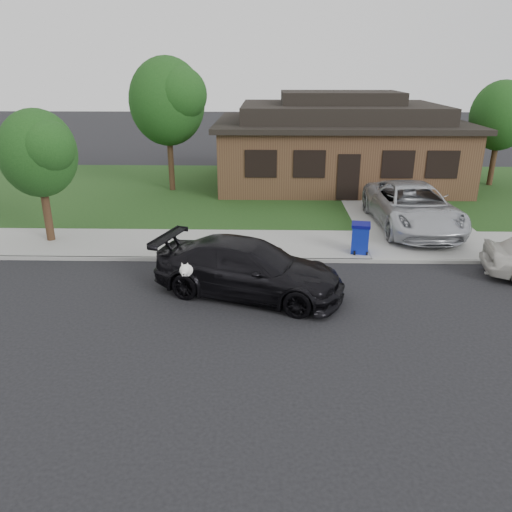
{
  "coord_description": "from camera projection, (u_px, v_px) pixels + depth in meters",
  "views": [
    {
      "loc": [
        0.33,
        -11.68,
        6.02
      ],
      "look_at": [
        0.02,
        1.15,
        1.1
      ],
      "focal_mm": 35.0,
      "sensor_mm": 36.0,
      "label": 1
    }
  ],
  "objects": [
    {
      "name": "recycling_bin",
      "position": [
        360.0,
        238.0,
        16.64
      ],
      "size": [
        0.7,
        0.7,
        1.01
      ],
      "rotation": [
        0.0,
        0.0,
        -0.18
      ],
      "color": "navy",
      "rests_on": "sidewalk"
    },
    {
      "name": "sidewalk",
      "position": [
        258.0,
        245.0,
        17.71
      ],
      "size": [
        60.0,
        3.0,
        0.12
      ],
      "primitive_type": "cube",
      "color": "gray",
      "rests_on": "ground"
    },
    {
      "name": "sedan",
      "position": [
        248.0,
        268.0,
        13.77
      ],
      "size": [
        5.7,
        3.71,
        1.54
      ],
      "rotation": [
        0.0,
        0.0,
        1.25
      ],
      "color": "black",
      "rests_on": "ground"
    },
    {
      "name": "curb",
      "position": [
        257.0,
        260.0,
        16.31
      ],
      "size": [
        60.0,
        0.12,
        0.12
      ],
      "primitive_type": "cube",
      "color": "gray",
      "rests_on": "ground"
    },
    {
      "name": "driveway",
      "position": [
        395.0,
        208.0,
        22.24
      ],
      "size": [
        4.5,
        13.0,
        0.14
      ],
      "primitive_type": "cube",
      "color": "gray",
      "rests_on": "ground"
    },
    {
      "name": "tree_2",
      "position": [
        40.0,
        152.0,
        16.83
      ],
      "size": [
        2.73,
        2.6,
        4.59
      ],
      "color": "#332114",
      "rests_on": "ground"
    },
    {
      "name": "tree_0",
      "position": [
        170.0,
        100.0,
        23.58
      ],
      "size": [
        3.78,
        3.6,
        6.34
      ],
      "color": "#332114",
      "rests_on": "ground"
    },
    {
      "name": "house",
      "position": [
        338.0,
        144.0,
        26.21
      ],
      "size": [
        12.6,
        8.6,
        4.65
      ],
      "color": "#422B1C",
      "rests_on": "ground"
    },
    {
      "name": "minivan",
      "position": [
        413.0,
        207.0,
        19.04
      ],
      "size": [
        2.98,
        6.07,
        1.66
      ],
      "primitive_type": "imported",
      "rotation": [
        0.0,
        0.0,
        0.04
      ],
      "color": "#B8BAC0",
      "rests_on": "driveway"
    },
    {
      "name": "tree_1",
      "position": [
        505.0,
        115.0,
        24.9
      ],
      "size": [
        3.15,
        3.0,
        5.25
      ],
      "color": "#332114",
      "rests_on": "ground"
    },
    {
      "name": "ground",
      "position": [
        254.0,
        311.0,
        13.06
      ],
      "size": [
        120.0,
        120.0,
        0.0
      ],
      "primitive_type": "plane",
      "color": "black",
      "rests_on": "ground"
    },
    {
      "name": "lawn",
      "position": [
        261.0,
        191.0,
        25.17
      ],
      "size": [
        60.0,
        13.0,
        0.13
      ],
      "primitive_type": "cube",
      "color": "#193814",
      "rests_on": "ground"
    }
  ]
}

